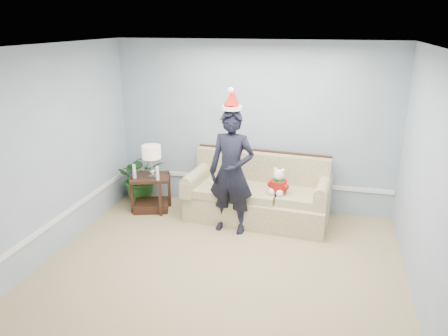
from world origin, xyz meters
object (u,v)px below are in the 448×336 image
at_px(table_lamp, 152,153).
at_px(houseplant, 141,177).
at_px(side_table, 151,196).
at_px(teddy_bear, 278,184).
at_px(man, 232,172).
at_px(sofa, 258,196).

distance_m(table_lamp, houseplant, 0.78).
relative_size(side_table, teddy_bear, 1.83).
bearing_deg(table_lamp, man, -14.05).
xyz_separation_m(sofa, side_table, (-1.75, -0.12, -0.13)).
distance_m(sofa, teddy_bear, 0.51).
relative_size(side_table, table_lamp, 1.39).
height_order(table_lamp, houseplant, table_lamp).
relative_size(man, teddy_bear, 4.53).
xyz_separation_m(sofa, man, (-0.31, -0.52, 0.55)).
bearing_deg(man, teddy_bear, 30.20).
relative_size(sofa, table_lamp, 4.21).
relative_size(sofa, houseplant, 2.62).
relative_size(table_lamp, houseplant, 0.62).
distance_m(sofa, side_table, 1.76).
bearing_deg(sofa, houseplant, 179.08).
xyz_separation_m(side_table, houseplant, (-0.32, 0.33, 0.20)).
height_order(table_lamp, man, man).
xyz_separation_m(table_lamp, teddy_bear, (2.01, -0.05, -0.31)).
bearing_deg(side_table, houseplant, 133.95).
distance_m(side_table, teddy_bear, 2.14).
xyz_separation_m(side_table, teddy_bear, (2.09, -0.11, 0.45)).
height_order(sofa, houseplant, sofa).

